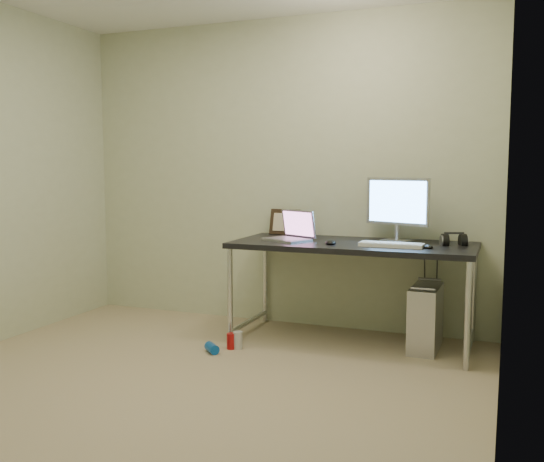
{
  "coord_description": "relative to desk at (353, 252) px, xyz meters",
  "views": [
    {
      "loc": [
        1.76,
        -2.94,
        1.3
      ],
      "look_at": [
        0.21,
        1.02,
        0.85
      ],
      "focal_mm": 40.0,
      "sensor_mm": 36.0,
      "label": 1
    }
  ],
  "objects": [
    {
      "name": "can_white",
      "position": [
        -0.72,
        -0.45,
        -0.62
      ],
      "size": [
        0.08,
        0.08,
        0.13
      ],
      "primitive_type": "cylinder",
      "rotation": [
        0.0,
        0.0,
        -0.26
      ],
      "color": "silver",
      "rests_on": "ground"
    },
    {
      "name": "laptop",
      "position": [
        -0.47,
        -0.04,
        0.12
      ],
      "size": [
        0.41,
        0.38,
        0.23
      ],
      "rotation": [
        0.0,
        0.0,
        -0.45
      ],
      "color": "#B6B6BD",
      "rests_on": "desk"
    },
    {
      "name": "cable_b",
      "position": [
        0.57,
        0.31,
        -0.3
      ],
      "size": [
        0.02,
        0.11,
        0.71
      ],
      "primitive_type": "cylinder",
      "rotation": [
        0.14,
        0.0,
        0.09
      ],
      "color": "black",
      "rests_on": "ground"
    },
    {
      "name": "mouse_left",
      "position": [
        -0.13,
        -0.15,
        0.09
      ],
      "size": [
        0.1,
        0.13,
        0.04
      ],
      "primitive_type": "ellipsoid",
      "rotation": [
        0.0,
        0.0,
        0.22
      ],
      "color": "black",
      "rests_on": "desk"
    },
    {
      "name": "cable_a",
      "position": [
        0.48,
        0.33,
        -0.28
      ],
      "size": [
        0.01,
        0.16,
        0.69
      ],
      "primitive_type": "cylinder",
      "rotation": [
        0.21,
        0.0,
        0.0
      ],
      "color": "black",
      "rests_on": "ground"
    },
    {
      "name": "wall_right",
      "position": [
        1.04,
        -1.37,
        0.57
      ],
      "size": [
        0.02,
        3.5,
        2.5
      ],
      "primitive_type": "cube",
      "color": "beige",
      "rests_on": "ground"
    },
    {
      "name": "monitor",
      "position": [
        0.29,
        0.17,
        0.35
      ],
      "size": [
        0.49,
        0.21,
        0.47
      ],
      "rotation": [
        0.0,
        0.0,
        -0.34
      ],
      "color": "#B6B6BD",
      "rests_on": "desk"
    },
    {
      "name": "floor",
      "position": [
        -0.71,
        -1.37,
        -0.68
      ],
      "size": [
        3.5,
        3.5,
        0.0
      ],
      "primitive_type": "plane",
      "color": "tan",
      "rests_on": "ground"
    },
    {
      "name": "mouse_right",
      "position": [
        0.55,
        -0.12,
        0.09
      ],
      "size": [
        0.09,
        0.11,
        0.03
      ],
      "primitive_type": "ellipsoid",
      "rotation": [
        0.0,
        0.0,
        0.26
      ],
      "color": "black",
      "rests_on": "desk"
    },
    {
      "name": "wall_back",
      "position": [
        -0.71,
        0.38,
        0.57
      ],
      "size": [
        3.5,
        0.02,
        2.5
      ],
      "primitive_type": "cube",
      "color": "beige",
      "rests_on": "ground"
    },
    {
      "name": "keyboard",
      "position": [
        0.3,
        -0.13,
        0.09
      ],
      "size": [
        0.44,
        0.15,
        0.03
      ],
      "primitive_type": "cube",
      "rotation": [
        0.0,
        0.0,
        -0.01
      ],
      "color": "white",
      "rests_on": "desk"
    },
    {
      "name": "webcam",
      "position": [
        -0.41,
        0.29,
        0.16
      ],
      "size": [
        0.04,
        0.03,
        0.12
      ],
      "rotation": [
        0.0,
        0.0,
        -0.04
      ],
      "color": "silver",
      "rests_on": "desk"
    },
    {
      "name": "picture_frame",
      "position": [
        -0.64,
        0.31,
        0.18
      ],
      "size": [
        0.27,
        0.09,
        0.21
      ],
      "primitive_type": "cube",
      "rotation": [
        -0.21,
        0.0,
        -0.08
      ],
      "color": "black",
      "rests_on": "desk"
    },
    {
      "name": "can_blue",
      "position": [
        -0.85,
        -0.61,
        -0.64
      ],
      "size": [
        0.14,
        0.13,
        0.07
      ],
      "primitive_type": "cylinder",
      "rotation": [
        1.57,
        0.0,
        0.83
      ],
      "color": "#0D50B3",
      "rests_on": "ground"
    },
    {
      "name": "tower_computer",
      "position": [
        0.53,
        0.02,
        -0.45
      ],
      "size": [
        0.2,
        0.44,
        0.49
      ],
      "rotation": [
        0.0,
        0.0,
        -0.03
      ],
      "color": "silver",
      "rests_on": "ground"
    },
    {
      "name": "desk",
      "position": [
        0.0,
        0.0,
        0.0
      ],
      "size": [
        1.75,
        0.77,
        0.75
      ],
      "color": "black",
      "rests_on": "ground"
    },
    {
      "name": "can_red",
      "position": [
        -0.77,
        -0.47,
        -0.62
      ],
      "size": [
        0.08,
        0.08,
        0.11
      ],
      "primitive_type": "cylinder",
      "rotation": [
        0.0,
        0.0,
        0.38
      ],
      "color": "#B21111",
      "rests_on": "ground"
    },
    {
      "name": "headphones",
      "position": [
        0.7,
        0.1,
        0.1
      ],
      "size": [
        0.2,
        0.11,
        0.12
      ],
      "rotation": [
        0.0,
        0.0,
        0.35
      ],
      "color": "black",
      "rests_on": "desk"
    }
  ]
}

